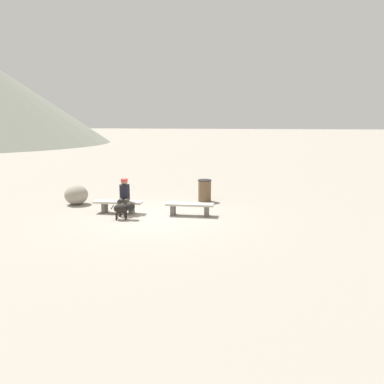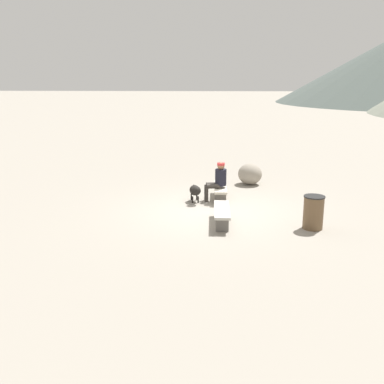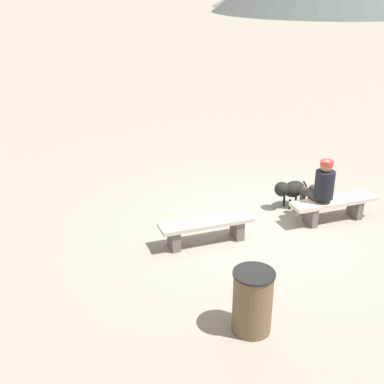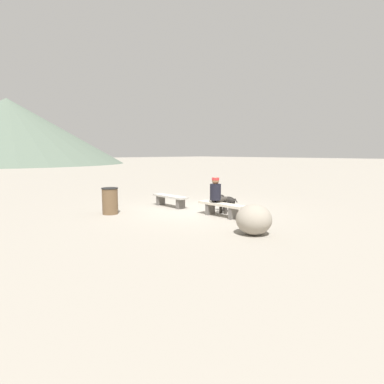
% 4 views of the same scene
% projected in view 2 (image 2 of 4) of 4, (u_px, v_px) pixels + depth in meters
% --- Properties ---
extents(ground, '(210.00, 210.00, 0.06)m').
position_uv_depth(ground, '(213.00, 212.00, 13.10)').
color(ground, gray).
extents(bench_left, '(1.63, 0.41, 0.42)m').
position_uv_depth(bench_left, '(222.00, 213.00, 11.88)').
color(bench_left, '#605B56').
rests_on(bench_left, ground).
extents(bench_right, '(1.70, 0.39, 0.43)m').
position_uv_depth(bench_right, '(220.00, 189.00, 14.33)').
color(bench_right, '#605B56').
rests_on(bench_right, ground).
extents(seated_person, '(0.40, 0.69, 1.23)m').
position_uv_depth(seated_person, '(218.00, 179.00, 13.98)').
color(seated_person, black).
rests_on(seated_person, ground).
extents(dog, '(0.78, 0.40, 0.57)m').
position_uv_depth(dog, '(195.00, 191.00, 13.89)').
color(dog, black).
rests_on(dog, ground).
extents(trash_bin, '(0.54, 0.54, 0.87)m').
position_uv_depth(trash_bin, '(313.00, 212.00, 11.49)').
color(trash_bin, brown).
rests_on(trash_bin, ground).
extents(boulder, '(1.19, 1.18, 0.76)m').
position_uv_depth(boulder, '(250.00, 174.00, 16.23)').
color(boulder, gray).
rests_on(boulder, ground).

